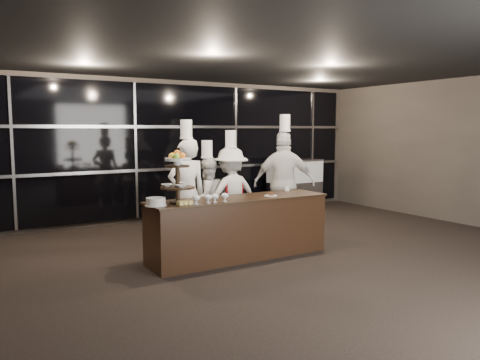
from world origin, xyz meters
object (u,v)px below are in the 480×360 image
layer_cake (156,202)px  chef_d (284,183)px  buffet_counter (239,227)px  chef_a (187,192)px  display_stand (177,173)px  chef_c (231,193)px  display_case (295,183)px  chef_b (207,198)px

layer_cake → chef_d: bearing=18.5°
buffet_counter → chef_a: chef_a is taller
display_stand → layer_cake: size_ratio=2.48×
display_stand → buffet_counter: bearing=0.0°
chef_a → chef_c: bearing=5.8°
buffet_counter → display_stand: display_stand is taller
display_case → chef_c: size_ratio=0.67×
display_case → display_stand: bearing=-146.7°
display_stand → display_case: 5.10m
chef_a → chef_d: (1.93, -0.06, 0.05)m
chef_d → display_case: bearing=47.6°
display_stand → chef_d: (2.52, 0.91, -0.37)m
layer_cake → chef_c: bearing=31.5°
display_case → chef_d: bearing=-132.4°
display_stand → chef_b: size_ratio=0.42×
buffet_counter → chef_c: chef_c is taller
chef_d → display_stand: bearing=-160.2°
buffet_counter → chef_b: (0.11, 1.25, 0.28)m
display_case → chef_b: chef_b is taller
display_stand → chef_b: chef_b is taller
layer_cake → chef_a: bearing=47.6°
chef_b → chef_d: chef_d is taller
buffet_counter → chef_d: (1.52, 0.91, 0.51)m
layer_cake → chef_d: size_ratio=0.14×
chef_b → buffet_counter: bearing=-94.9°
buffet_counter → display_stand: size_ratio=3.81×
chef_c → chef_d: 1.07m
buffet_counter → chef_b: chef_b is taller
layer_cake → display_stand: bearing=8.3°
display_case → layer_cake: bearing=-148.3°
layer_cake → display_case: (4.57, 2.83, -0.29)m
layer_cake → buffet_counter: bearing=2.1°
buffet_counter → chef_b: bearing=85.1°
chef_a → buffet_counter: bearing=-67.2°
chef_a → chef_d: 1.94m
chef_c → layer_cake: bearing=-148.5°
chef_c → chef_d: chef_d is taller
display_stand → layer_cake: bearing=-171.7°
chef_c → chef_b: bearing=152.9°
display_case → chef_b: size_ratio=0.73×
buffet_counter → chef_d: size_ratio=1.28×
chef_c → chef_a: bearing=-174.2°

